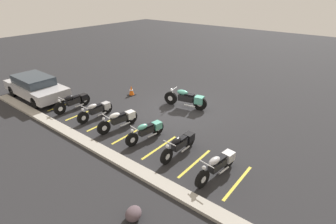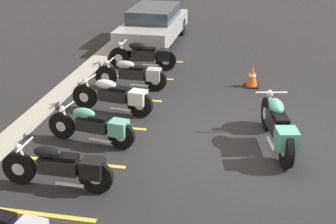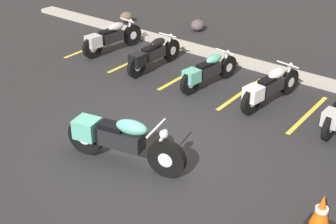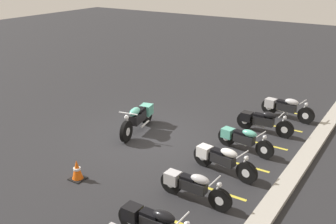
{
  "view_description": "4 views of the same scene",
  "coord_description": "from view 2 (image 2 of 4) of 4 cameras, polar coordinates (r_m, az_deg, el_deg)",
  "views": [
    {
      "loc": [
        -7.37,
        10.03,
        5.88
      ],
      "look_at": [
        -0.47,
        1.33,
        0.52
      ],
      "focal_mm": 28.0,
      "sensor_mm": 36.0,
      "label": 1
    },
    {
      "loc": [
        -9.01,
        -0.05,
        4.53
      ],
      "look_at": [
        -0.49,
        1.6,
        0.74
      ],
      "focal_mm": 50.0,
      "sensor_mm": 36.0,
      "label": 2
    },
    {
      "loc": [
        4.86,
        -5.76,
        4.99
      ],
      "look_at": [
        -0.22,
        0.85,
        0.43
      ],
      "focal_mm": 50.0,
      "sensor_mm": 36.0,
      "label": 3
    },
    {
      "loc": [
        9.94,
        7.24,
        5.61
      ],
      "look_at": [
        -0.64,
        0.36,
        0.78
      ],
      "focal_mm": 42.0,
      "sensor_mm": 36.0,
      "label": 4
    }
  ],
  "objects": [
    {
      "name": "stall_line_1",
      "position": [
        8.03,
        -15.97,
        -11.79
      ],
      "size": [
        0.1,
        2.1,
        0.0
      ],
      "primitive_type": "cube",
      "color": "gold",
      "rests_on": "ground"
    },
    {
      "name": "traffic_cone",
      "position": [
        13.08,
        10.22,
        4.22
      ],
      "size": [
        0.4,
        0.4,
        0.58
      ],
      "color": "black",
      "rests_on": "ground"
    },
    {
      "name": "parked_bike_2",
      "position": [
        9.75,
        -8.9,
        -1.69
      ],
      "size": [
        0.64,
        1.96,
        0.78
      ],
      "rotation": [
        0.0,
        0.0,
        1.42
      ],
      "color": "black",
      "rests_on": "ground"
    },
    {
      "name": "parked_bike_3",
      "position": [
        11.17,
        -6.39,
        1.94
      ],
      "size": [
        0.68,
        2.08,
        0.82
      ],
      "rotation": [
        0.0,
        0.0,
        1.42
      ],
      "color": "black",
      "rests_on": "ground"
    },
    {
      "name": "car_silver",
      "position": [
        17.22,
        -1.79,
        10.65
      ],
      "size": [
        4.33,
        1.87,
        1.29
      ],
      "rotation": [
        0.0,
        0.0,
        3.13
      ],
      "color": "black",
      "rests_on": "ground"
    },
    {
      "name": "stall_line_3",
      "position": [
        10.72,
        -8.13,
        -1.65
      ],
      "size": [
        0.1,
        2.1,
        0.0
      ],
      "primitive_type": "cube",
      "color": "gold",
      "rests_on": "ground"
    },
    {
      "name": "stall_line_2",
      "position": [
        9.32,
        -11.45,
        -6.01
      ],
      "size": [
        0.1,
        2.1,
        0.0
      ],
      "primitive_type": "cube",
      "color": "gold",
      "rests_on": "ground"
    },
    {
      "name": "stall_line_4",
      "position": [
        12.19,
        -5.61,
        1.67
      ],
      "size": [
        0.1,
        2.1,
        0.0
      ],
      "primitive_type": "cube",
      "color": "gold",
      "rests_on": "ground"
    },
    {
      "name": "stall_line_5",
      "position": [
        13.72,
        -3.63,
        4.27
      ],
      "size": [
        0.1,
        2.1,
        0.0
      ],
      "primitive_type": "cube",
      "color": "gold",
      "rests_on": "ground"
    },
    {
      "name": "motorcycle_teal_featured",
      "position": [
        9.66,
        13.27,
        -1.68
      ],
      "size": [
        2.39,
        0.87,
        0.95
      ],
      "rotation": [
        0.0,
        0.0,
        0.21
      ],
      "color": "black",
      "rests_on": "ground"
    },
    {
      "name": "concrete_curb",
      "position": [
        11.22,
        -16.41,
        -0.9
      ],
      "size": [
        18.0,
        0.5,
        0.12
      ],
      "primitive_type": "cube",
      "color": "#A8A399",
      "rests_on": "ground"
    },
    {
      "name": "parked_bike_4",
      "position": [
        12.67,
        -4.16,
        4.59
      ],
      "size": [
        0.56,
        2.01,
        0.79
      ],
      "rotation": [
        0.0,
        0.0,
        1.55
      ],
      "color": "black",
      "rests_on": "ground"
    },
    {
      "name": "ground",
      "position": [
        10.08,
        9.53,
        -3.46
      ],
      "size": [
        60.0,
        60.0,
        0.0
      ],
      "primitive_type": "plane",
      "color": "#262628"
    },
    {
      "name": "stall_line_6",
      "position": [
        15.29,
        -2.05,
        6.34
      ],
      "size": [
        0.1,
        2.1,
        0.0
      ],
      "primitive_type": "cube",
      "color": "gold",
      "rests_on": "ground"
    },
    {
      "name": "parked_bike_5",
      "position": [
        14.31,
        -2.74,
        6.94
      ],
      "size": [
        0.59,
        2.1,
        0.83
      ],
      "rotation": [
        0.0,
        0.0,
        1.57
      ],
      "color": "black",
      "rests_on": "ground"
    },
    {
      "name": "parked_bike_1",
      "position": [
        8.33,
        -12.79,
        -6.53
      ],
      "size": [
        0.58,
        2.05,
        0.81
      ],
      "rotation": [
        0.0,
        0.0,
        1.55
      ],
      "color": "black",
      "rests_on": "ground"
    }
  ]
}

